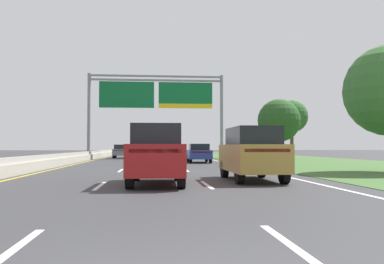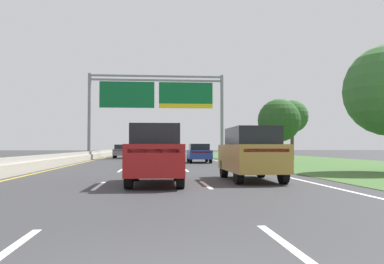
{
  "view_description": "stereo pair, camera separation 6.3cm",
  "coord_description": "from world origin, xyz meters",
  "px_view_note": "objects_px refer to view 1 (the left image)",
  "views": [
    {
      "loc": [
        -0.03,
        -3.93,
        1.35
      ],
      "look_at": [
        2.75,
        25.58,
        2.39
      ],
      "focal_mm": 38.62,
      "sensor_mm": 36.0,
      "label": 1
    },
    {
      "loc": [
        0.03,
        -3.94,
        1.35
      ],
      "look_at": [
        2.75,
        25.58,
        2.39
      ],
      "focal_mm": 38.62,
      "sensor_mm": 36.0,
      "label": 2
    }
  ],
  "objects_px": {
    "car_grey_left_lane_sedan": "(122,151)",
    "car_red_centre_lane_suv": "(156,154)",
    "car_blue_right_lane_sedan": "(199,153)",
    "overhead_sign_gantry": "(156,99)",
    "car_gold_right_lane_suv": "(252,153)",
    "roadside_tree_mid": "(279,121)",
    "roadside_tree_far": "(292,117)",
    "car_darkgreen_centre_lane_sedan": "(154,154)",
    "pickup_truck_white": "(153,149)"
  },
  "relations": [
    {
      "from": "car_gold_right_lane_suv",
      "to": "roadside_tree_far",
      "type": "distance_m",
      "value": 28.08
    },
    {
      "from": "overhead_sign_gantry",
      "to": "car_grey_left_lane_sedan",
      "type": "distance_m",
      "value": 7.65
    },
    {
      "from": "car_blue_right_lane_sedan",
      "to": "roadside_tree_mid",
      "type": "xyz_separation_m",
      "value": [
        5.96,
        -3.09,
        2.55
      ]
    },
    {
      "from": "car_gold_right_lane_suv",
      "to": "car_grey_left_lane_sedan",
      "type": "xyz_separation_m",
      "value": [
        -7.58,
        32.53,
        -0.28
      ]
    },
    {
      "from": "car_darkgreen_centre_lane_sedan",
      "to": "car_blue_right_lane_sedan",
      "type": "relative_size",
      "value": 1.0
    },
    {
      "from": "car_red_centre_lane_suv",
      "to": "roadside_tree_mid",
      "type": "xyz_separation_m",
      "value": [
        9.66,
        16.51,
        2.27
      ]
    },
    {
      "from": "car_grey_left_lane_sedan",
      "to": "roadside_tree_mid",
      "type": "height_order",
      "value": "roadside_tree_mid"
    },
    {
      "from": "car_darkgreen_centre_lane_sedan",
      "to": "car_red_centre_lane_suv",
      "type": "relative_size",
      "value": 0.94
    },
    {
      "from": "car_blue_right_lane_sedan",
      "to": "roadside_tree_far",
      "type": "xyz_separation_m",
      "value": [
        10.62,
        7.51,
        3.65
      ]
    },
    {
      "from": "car_grey_left_lane_sedan",
      "to": "roadside_tree_mid",
      "type": "relative_size",
      "value": 0.88
    },
    {
      "from": "pickup_truck_white",
      "to": "car_darkgreen_centre_lane_sedan",
      "type": "bearing_deg",
      "value": 179.96
    },
    {
      "from": "overhead_sign_gantry",
      "to": "car_red_centre_lane_suv",
      "type": "distance_m",
      "value": 31.46
    },
    {
      "from": "car_blue_right_lane_sedan",
      "to": "car_gold_right_lane_suv",
      "type": "relative_size",
      "value": 0.94
    },
    {
      "from": "overhead_sign_gantry",
      "to": "car_darkgreen_centre_lane_sedan",
      "type": "relative_size",
      "value": 3.39
    },
    {
      "from": "car_blue_right_lane_sedan",
      "to": "roadside_tree_mid",
      "type": "distance_m",
      "value": 7.18
    },
    {
      "from": "roadside_tree_far",
      "to": "car_grey_left_lane_sedan",
      "type": "bearing_deg",
      "value": 159.65
    },
    {
      "from": "roadside_tree_mid",
      "to": "roadside_tree_far",
      "type": "height_order",
      "value": "roadside_tree_far"
    },
    {
      "from": "car_grey_left_lane_sedan",
      "to": "roadside_tree_mid",
      "type": "bearing_deg",
      "value": -142.89
    },
    {
      "from": "car_blue_right_lane_sedan",
      "to": "roadside_tree_mid",
      "type": "bearing_deg",
      "value": -116.17
    },
    {
      "from": "overhead_sign_gantry",
      "to": "car_darkgreen_centre_lane_sedan",
      "type": "bearing_deg",
      "value": -91.02
    },
    {
      "from": "overhead_sign_gantry",
      "to": "pickup_truck_white",
      "type": "height_order",
      "value": "overhead_sign_gantry"
    },
    {
      "from": "overhead_sign_gantry",
      "to": "car_blue_right_lane_sedan",
      "type": "bearing_deg",
      "value": -72.93
    },
    {
      "from": "car_gold_right_lane_suv",
      "to": "roadside_tree_mid",
      "type": "relative_size",
      "value": 0.93
    },
    {
      "from": "roadside_tree_mid",
      "to": "roadside_tree_far",
      "type": "bearing_deg",
      "value": 66.29
    },
    {
      "from": "overhead_sign_gantry",
      "to": "car_gold_right_lane_suv",
      "type": "xyz_separation_m",
      "value": [
        3.58,
        -29.65,
        -5.58
      ]
    },
    {
      "from": "car_gold_right_lane_suv",
      "to": "car_darkgreen_centre_lane_sedan",
      "type": "bearing_deg",
      "value": 15.31
    },
    {
      "from": "car_grey_left_lane_sedan",
      "to": "car_red_centre_lane_suv",
      "type": "bearing_deg",
      "value": -174.34
    },
    {
      "from": "car_grey_left_lane_sedan",
      "to": "roadside_tree_far",
      "type": "distance_m",
      "value": 19.66
    },
    {
      "from": "pickup_truck_white",
      "to": "car_grey_left_lane_sedan",
      "type": "relative_size",
      "value": 1.23
    },
    {
      "from": "overhead_sign_gantry",
      "to": "roadside_tree_mid",
      "type": "relative_size",
      "value": 2.98
    },
    {
      "from": "pickup_truck_white",
      "to": "roadside_tree_mid",
      "type": "relative_size",
      "value": 1.07
    },
    {
      "from": "roadside_tree_far",
      "to": "car_darkgreen_centre_lane_sedan",
      "type": "bearing_deg",
      "value": -141.08
    },
    {
      "from": "pickup_truck_white",
      "to": "roadside_tree_mid",
      "type": "bearing_deg",
      "value": -130.98
    },
    {
      "from": "pickup_truck_white",
      "to": "car_darkgreen_centre_lane_sedan",
      "type": "height_order",
      "value": "pickup_truck_white"
    },
    {
      "from": "pickup_truck_white",
      "to": "car_gold_right_lane_suv",
      "type": "bearing_deg",
      "value": -171.15
    },
    {
      "from": "car_grey_left_lane_sedan",
      "to": "roadside_tree_far",
      "type": "bearing_deg",
      "value": -111.08
    },
    {
      "from": "roadside_tree_mid",
      "to": "car_blue_right_lane_sedan",
      "type": "bearing_deg",
      "value": 152.61
    },
    {
      "from": "roadside_tree_far",
      "to": "roadside_tree_mid",
      "type": "bearing_deg",
      "value": -113.71
    },
    {
      "from": "overhead_sign_gantry",
      "to": "roadside_tree_far",
      "type": "relative_size",
      "value": 2.43
    },
    {
      "from": "car_gold_right_lane_suv",
      "to": "car_grey_left_lane_sedan",
      "type": "distance_m",
      "value": 33.4
    },
    {
      "from": "overhead_sign_gantry",
      "to": "roadside_tree_far",
      "type": "bearing_deg",
      "value": -15.25
    },
    {
      "from": "car_blue_right_lane_sedan",
      "to": "car_grey_left_lane_sedan",
      "type": "bearing_deg",
      "value": 28.99
    },
    {
      "from": "car_gold_right_lane_suv",
      "to": "roadside_tree_far",
      "type": "xyz_separation_m",
      "value": [
        10.53,
        25.81,
        3.37
      ]
    },
    {
      "from": "overhead_sign_gantry",
      "to": "car_gold_right_lane_suv",
      "type": "bearing_deg",
      "value": -83.12
    },
    {
      "from": "car_gold_right_lane_suv",
      "to": "roadside_tree_mid",
      "type": "bearing_deg",
      "value": -21.0
    },
    {
      "from": "car_darkgreen_centre_lane_sedan",
      "to": "overhead_sign_gantry",
      "type": "bearing_deg",
      "value": -2.57
    },
    {
      "from": "overhead_sign_gantry",
      "to": "car_grey_left_lane_sedan",
      "type": "height_order",
      "value": "overhead_sign_gantry"
    },
    {
      "from": "overhead_sign_gantry",
      "to": "pickup_truck_white",
      "type": "distance_m",
      "value": 8.3
    },
    {
      "from": "car_darkgreen_centre_lane_sedan",
      "to": "pickup_truck_white",
      "type": "bearing_deg",
      "value": -0.9
    },
    {
      "from": "car_grey_left_lane_sedan",
      "to": "car_blue_right_lane_sedan",
      "type": "bearing_deg",
      "value": -152.96
    }
  ]
}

